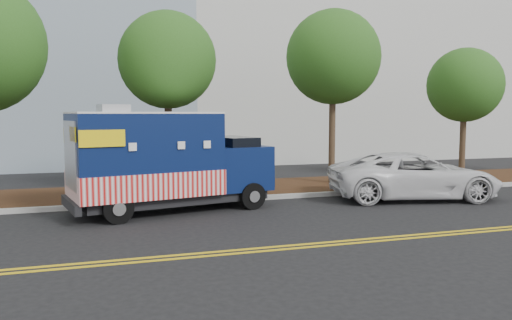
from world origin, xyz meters
name	(u,v)px	position (x,y,z in m)	size (l,w,h in m)	color
ground	(209,211)	(0.00, 0.00, 0.00)	(120.00, 120.00, 0.00)	black
curb	(200,201)	(0.00, 1.40, 0.07)	(120.00, 0.18, 0.15)	#9E9E99
mulch_strip	(189,191)	(0.00, 3.50, 0.07)	(120.00, 4.00, 0.15)	#32170E
centerline_near	(253,249)	(0.00, -4.45, 0.01)	(120.00, 0.10, 0.01)	gold
centerline_far	(256,252)	(0.00, -4.70, 0.01)	(120.00, 0.10, 0.01)	gold
tree_b	(167,61)	(-0.77, 3.07, 4.77)	(3.37, 3.37, 6.47)	#38281C
tree_c	(333,58)	(5.86, 3.64, 5.16)	(3.75, 3.75, 7.05)	#38281C
tree_d	(465,85)	(12.10, 3.47, 4.15)	(3.20, 3.20, 5.77)	#38281C
sign_post	(118,168)	(-2.57, 1.85, 1.20)	(0.06, 0.06, 2.40)	#473828
food_truck	(163,164)	(-1.33, 0.35, 1.44)	(6.36, 3.40, 3.19)	black
white_car	(414,176)	(7.20, 0.01, 0.80)	(2.65, 5.75, 1.60)	silver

